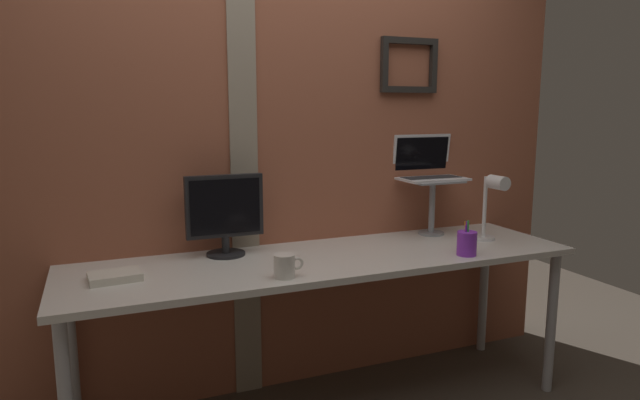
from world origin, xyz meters
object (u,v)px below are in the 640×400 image
object	(u,v)px
pen_cup	(467,243)
desk_lamp	(492,201)
coffee_mug	(285,266)
laptop	(427,166)
monitor	(225,211)

from	to	relation	value
pen_cup	desk_lamp	bearing A→B (deg)	31.61
desk_lamp	coffee_mug	bearing A→B (deg)	-171.73
laptop	coffee_mug	world-z (taller)	laptop
desk_lamp	pen_cup	size ratio (longest dim) A/B	2.06
desk_lamp	coffee_mug	distance (m)	1.19
pen_cup	coffee_mug	world-z (taller)	pen_cup
monitor	coffee_mug	xyz separation A→B (m)	(0.15, -0.43, -0.16)
monitor	pen_cup	bearing A→B (deg)	-22.32
laptop	desk_lamp	bearing A→B (deg)	-59.94
laptop	coffee_mug	bearing A→B (deg)	-153.49
laptop	coffee_mug	distance (m)	1.14
monitor	pen_cup	world-z (taller)	monitor
desk_lamp	pen_cup	distance (m)	0.36
desk_lamp	coffee_mug	world-z (taller)	desk_lamp
laptop	pen_cup	size ratio (longest dim) A/B	2.12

